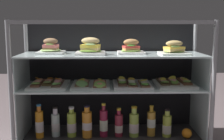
# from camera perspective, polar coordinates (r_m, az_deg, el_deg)

# --- Properties ---
(ground_plane) EXTENTS (6.00, 6.00, 0.02)m
(ground_plane) POSITION_cam_1_polar(r_m,az_deg,el_deg) (2.31, 0.00, -13.31)
(ground_plane) COLOR #5C4F51
(ground_plane) RESTS_ON ground
(case_base_deck) EXTENTS (1.37, 0.47, 0.03)m
(case_base_deck) POSITION_cam_1_polar(r_m,az_deg,el_deg) (2.30, 0.00, -12.69)
(case_base_deck) COLOR #323032
(case_base_deck) RESTS_ON ground
(case_frame) EXTENTS (1.37, 0.47, 0.89)m
(case_frame) POSITION_cam_1_polar(r_m,az_deg,el_deg) (2.32, -0.10, -0.59)
(case_frame) COLOR gray
(case_frame) RESTS_ON ground
(riser_lower_tier) EXTENTS (1.31, 0.41, 0.37)m
(riser_lower_tier) POSITION_cam_1_polar(r_m,az_deg,el_deg) (2.24, 0.00, -7.92)
(riser_lower_tier) COLOR silver
(riser_lower_tier) RESTS_ON case_base_deck
(shelf_lower_glass) EXTENTS (1.33, 0.43, 0.01)m
(shelf_lower_glass) POSITION_cam_1_polar(r_m,az_deg,el_deg) (2.19, 0.00, -3.20)
(shelf_lower_glass) COLOR silver
(shelf_lower_glass) RESTS_ON riser_lower_tier
(riser_upper_tier) EXTENTS (1.31, 0.41, 0.23)m
(riser_upper_tier) POSITION_cam_1_polar(r_m,az_deg,el_deg) (2.17, 0.00, -0.14)
(riser_upper_tier) COLOR silver
(riser_upper_tier) RESTS_ON shelf_lower_glass
(shelf_upper_glass) EXTENTS (1.33, 0.43, 0.01)m
(shelf_upper_glass) POSITION_cam_1_polar(r_m,az_deg,el_deg) (2.15, 0.00, 2.96)
(shelf_upper_glass) COLOR silver
(shelf_upper_glass) RESTS_ON riser_upper_tier
(plated_roll_sandwich_mid_left) EXTENTS (0.19, 0.19, 0.11)m
(plated_roll_sandwich_mid_left) POSITION_cam_1_polar(r_m,az_deg,el_deg) (2.21, -11.68, 4.12)
(plated_roll_sandwich_mid_left) COLOR white
(plated_roll_sandwich_mid_left) RESTS_ON shelf_upper_glass
(plated_roll_sandwich_near_left_corner) EXTENTS (0.21, 0.21, 0.12)m
(plated_roll_sandwich_near_left_corner) POSITION_cam_1_polar(r_m,az_deg,el_deg) (2.12, -4.15, 4.19)
(plated_roll_sandwich_near_left_corner) COLOR white
(plated_roll_sandwich_near_left_corner) RESTS_ON shelf_upper_glass
(plated_roll_sandwich_far_left) EXTENTS (0.19, 0.19, 0.11)m
(plated_roll_sandwich_far_left) POSITION_cam_1_polar(r_m,az_deg,el_deg) (2.18, 3.66, 4.15)
(plated_roll_sandwich_far_left) COLOR white
(plated_roll_sandwich_far_left) RESTS_ON shelf_upper_glass
(plated_roll_sandwich_left_of_center) EXTENTS (0.20, 0.20, 0.10)m
(plated_roll_sandwich_left_of_center) POSITION_cam_1_polar(r_m,az_deg,el_deg) (2.17, 11.84, 3.96)
(plated_roll_sandwich_left_of_center) COLOR white
(plated_roll_sandwich_left_of_center) RESTS_ON shelf_upper_glass
(open_sandwich_tray_mid_right) EXTENTS (0.27, 0.33, 0.07)m
(open_sandwich_tray_mid_right) POSITION_cam_1_polar(r_m,az_deg,el_deg) (2.22, -12.08, -2.55)
(open_sandwich_tray_mid_right) COLOR white
(open_sandwich_tray_mid_right) RESTS_ON shelf_lower_glass
(open_sandwich_tray_far_left) EXTENTS (0.27, 0.33, 0.06)m
(open_sandwich_tray_far_left) POSITION_cam_1_polar(r_m,az_deg,el_deg) (2.18, -4.03, -2.65)
(open_sandwich_tray_far_left) COLOR white
(open_sandwich_tray_far_left) RESTS_ON shelf_lower_glass
(open_sandwich_tray_near_right_corner) EXTENTS (0.27, 0.33, 0.07)m
(open_sandwich_tray_near_right_corner) POSITION_cam_1_polar(r_m,az_deg,el_deg) (2.18, 3.82, -2.57)
(open_sandwich_tray_near_right_corner) COLOR white
(open_sandwich_tray_near_right_corner) RESTS_ON shelf_lower_glass
(open_sandwich_tray_near_left_corner) EXTENTS (0.27, 0.33, 0.06)m
(open_sandwich_tray_near_left_corner) POSITION_cam_1_polar(r_m,az_deg,el_deg) (2.26, 11.82, -2.36)
(open_sandwich_tray_near_left_corner) COLOR white
(open_sandwich_tray_near_left_corner) RESTS_ON shelf_lower_glass
(juice_bottle_front_right_end) EXTENTS (0.06, 0.06, 0.25)m
(juice_bottle_front_right_end) POSITION_cam_1_polar(r_m,az_deg,el_deg) (2.27, -13.76, -10.08)
(juice_bottle_front_right_end) COLOR orange
(juice_bottle_front_right_end) RESTS_ON case_base_deck
(juice_bottle_front_middle) EXTENTS (0.06, 0.06, 0.22)m
(juice_bottle_front_middle) POSITION_cam_1_polar(r_m,az_deg,el_deg) (2.28, -10.77, -10.23)
(juice_bottle_front_middle) COLOR white
(juice_bottle_front_middle) RESTS_ON case_base_deck
(juice_bottle_back_center) EXTENTS (0.07, 0.07, 0.23)m
(juice_bottle_back_center) POSITION_cam_1_polar(r_m,az_deg,el_deg) (2.26, -7.74, -10.33)
(juice_bottle_back_center) COLOR #B5D644
(juice_bottle_back_center) RESTS_ON case_base_deck
(juice_bottle_tucked_behind) EXTENTS (0.07, 0.07, 0.24)m
(juice_bottle_tucked_behind) POSITION_cam_1_polar(r_m,az_deg,el_deg) (2.22, -4.81, -10.25)
(juice_bottle_tucked_behind) COLOR orange
(juice_bottle_tucked_behind) RESTS_ON case_base_deck
(juice_bottle_front_left_end) EXTENTS (0.06, 0.06, 0.25)m
(juice_bottle_front_left_end) POSITION_cam_1_polar(r_m,az_deg,el_deg) (2.23, -1.61, -10.17)
(juice_bottle_front_left_end) COLOR maroon
(juice_bottle_front_left_end) RESTS_ON case_base_deck
(juice_bottle_back_right) EXTENTS (0.06, 0.06, 0.21)m
(juice_bottle_back_right) POSITION_cam_1_polar(r_m,az_deg,el_deg) (2.24, 1.32, -10.58)
(juice_bottle_back_right) COLOR maroon
(juice_bottle_back_right) RESTS_ON case_base_deck
(juice_bottle_front_second) EXTENTS (0.07, 0.07, 0.23)m
(juice_bottle_front_second) POSITION_cam_1_polar(r_m,az_deg,el_deg) (2.24, 4.24, -10.43)
(juice_bottle_front_second) COLOR #AFD34F
(juice_bottle_front_second) RESTS_ON case_base_deck
(juice_bottle_back_left) EXTENTS (0.06, 0.06, 0.23)m
(juice_bottle_back_left) POSITION_cam_1_polar(r_m,az_deg,el_deg) (2.27, 7.56, -10.01)
(juice_bottle_back_left) COLOR gold
(juice_bottle_back_left) RESTS_ON case_base_deck
(juice_bottle_front_fourth) EXTENTS (0.07, 0.07, 0.21)m
(juice_bottle_front_fourth) POSITION_cam_1_polar(r_m,az_deg,el_deg) (2.27, 10.49, -10.50)
(juice_bottle_front_fourth) COLOR #BCCF43
(juice_bottle_front_fourth) RESTS_ON case_base_deck
(orange_fruit_beside_bottles) EXTENTS (0.07, 0.07, 0.07)m
(orange_fruit_beside_bottles) POSITION_cam_1_polar(r_m,az_deg,el_deg) (2.28, 14.17, -11.70)
(orange_fruit_beside_bottles) COLOR orange
(orange_fruit_beside_bottles) RESTS_ON case_base_deck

